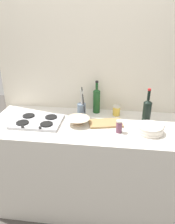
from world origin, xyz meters
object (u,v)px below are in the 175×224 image
at_px(wine_bottle_mid_left, 97,100).
at_px(cutting_board, 106,123).
at_px(wine_bottle_leftmost, 147,111).
at_px(condiment_jar_front, 119,126).
at_px(stovetop_hob, 37,121).
at_px(plate_stack, 150,129).
at_px(mixing_bowl, 78,121).
at_px(utensil_crock, 82,109).
at_px(condiment_jar_rear, 116,110).

relative_size(wine_bottle_mid_left, cutting_board, 1.11).
bearing_deg(wine_bottle_leftmost, condiment_jar_front, -141.97).
distance_m(stovetop_hob, plate_stack, 1.00).
relative_size(wine_bottle_leftmost, condiment_jar_front, 3.02).
distance_m(stovetop_hob, wine_bottle_leftmost, 0.99).
relative_size(wine_bottle_leftmost, wine_bottle_mid_left, 1.02).
relative_size(stovetop_hob, wine_bottle_leftmost, 1.32).
height_order(stovetop_hob, mixing_bowl, mixing_bowl).
bearing_deg(mixing_bowl, stovetop_hob, -178.06).
xyz_separation_m(utensil_crock, condiment_jar_rear, (0.33, 0.07, -0.03)).
distance_m(wine_bottle_leftmost, cutting_board, 0.38).
xyz_separation_m(utensil_crock, cutting_board, (0.24, -0.14, -0.07)).
bearing_deg(wine_bottle_mid_left, condiment_jar_front, -59.93).
xyz_separation_m(wine_bottle_mid_left, mixing_bowl, (-0.14, -0.29, -0.10)).
bearing_deg(plate_stack, mixing_bowl, 173.22).
distance_m(plate_stack, cutting_board, 0.39).
distance_m(wine_bottle_mid_left, cutting_board, 0.30).
bearing_deg(condiment_jar_front, condiment_jar_rear, 94.11).
height_order(plate_stack, condiment_jar_rear, condiment_jar_rear).
relative_size(plate_stack, wine_bottle_leftmost, 0.65).
xyz_separation_m(plate_stack, condiment_jar_rear, (-0.28, 0.32, 0.02)).
relative_size(mixing_bowl, utensil_crock, 0.71).
bearing_deg(stovetop_hob, plate_stack, -3.50).
xyz_separation_m(utensil_crock, condiment_jar_front, (0.36, -0.27, -0.02)).
distance_m(condiment_jar_front, condiment_jar_rear, 0.35).
bearing_deg(mixing_bowl, utensil_crock, 87.99).
distance_m(plate_stack, mixing_bowl, 0.62).
xyz_separation_m(condiment_jar_rear, cutting_board, (-0.09, -0.21, -0.04)).
bearing_deg(wine_bottle_mid_left, utensil_crock, -139.04).
relative_size(wine_bottle_leftmost, condiment_jar_rear, 3.40).
relative_size(utensil_crock, condiment_jar_rear, 3.03).
xyz_separation_m(stovetop_hob, condiment_jar_front, (0.74, -0.09, 0.04)).
height_order(utensil_crock, condiment_jar_front, utensil_crock).
height_order(condiment_jar_front, cutting_board, condiment_jar_front).
bearing_deg(mixing_bowl, cutting_board, 8.70).
xyz_separation_m(mixing_bowl, condiment_jar_rear, (0.34, 0.25, 0.01)).
height_order(wine_bottle_mid_left, condiment_jar_front, wine_bottle_mid_left).
bearing_deg(condiment_jar_front, mixing_bowl, 164.90).
bearing_deg(plate_stack, wine_bottle_leftmost, 95.89).
distance_m(wine_bottle_mid_left, utensil_crock, 0.18).
height_order(plate_stack, cutting_board, plate_stack).
height_order(condiment_jar_rear, cutting_board, condiment_jar_rear).
distance_m(plate_stack, utensil_crock, 0.66).
bearing_deg(stovetop_hob, utensil_crock, 26.14).
bearing_deg(wine_bottle_mid_left, stovetop_hob, -149.55).
relative_size(stovetop_hob, plate_stack, 2.02).
bearing_deg(utensil_crock, wine_bottle_leftmost, -8.11).
bearing_deg(condiment_jar_rear, cutting_board, -114.00).
distance_m(utensil_crock, condiment_jar_rear, 0.34).
xyz_separation_m(plate_stack, condiment_jar_front, (-0.26, -0.02, 0.02)).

